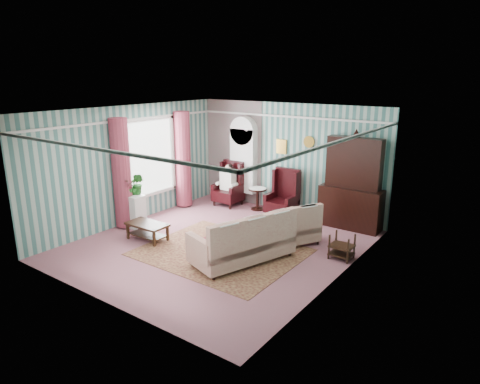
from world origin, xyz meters
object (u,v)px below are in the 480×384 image
Objects in this scene: bookcase at (243,165)px; plant_stand at (133,211)px; seated_woman at (228,185)px; round_side_table at (257,199)px; dresser_hutch at (352,180)px; coffee_table at (147,232)px; wingback_right at (282,194)px; wingback_left at (228,184)px; sofa at (242,235)px; nest_table at (342,246)px; floral_armchair at (300,220)px.

bookcase is 2.80× the size of plant_stand.
round_side_table is at bearing 9.46° from seated_woman.
dresser_hutch is 4.91m from coffee_table.
wingback_right is at bearing -171.23° from dresser_hutch.
wingback_left reaches higher than seated_woman.
sofa is (2.25, -3.20, -0.56)m from bookcase.
dresser_hutch is at bearing 35.08° from plant_stand.
wingback_right is at bearing 62.73° from coffee_table.
plant_stand is (-4.87, -1.20, 0.13)m from nest_table.
bookcase is 3.67m from coffee_table.
dresser_hutch is 1.89× the size of wingback_left.
wingback_left and wingback_right have the same top height.
floral_armchair reaches higher than nest_table.
floral_armchair is (-1.10, 0.29, 0.24)m from nest_table.
seated_woman is at bearing 92.24° from coffee_table.
dresser_hutch is at bearing 4.41° from wingback_left.
round_side_table is (0.90, 0.15, -0.29)m from seated_woman.
coffee_table is (-3.95, -1.61, -0.07)m from nest_table.
nest_table is at bearing -32.52° from sofa.
seated_woman is 1.97× the size of round_side_table.
sofa is (-1.57, -1.26, 0.29)m from nest_table.
bookcase is 2.35× the size of coffee_table.
sofa is at bearing -61.61° from round_side_table.
round_side_table is (0.65, -0.24, -0.82)m from bookcase.
sofa is 1.62m from floral_armchair.
dresser_hutch reaches higher than wingback_left.
floral_armchair is 3.43m from coffee_table.
wingback_right is (-1.75, -0.27, -0.55)m from dresser_hutch.
sofa is at bearing 8.27° from coffee_table.
dresser_hutch is 1.13× the size of sofa.
plant_stand is (-0.80, -2.75, -0.19)m from seated_woman.
dresser_hutch reaches higher than plant_stand.
bookcase is 3.39m from plant_stand.
round_side_table is at bearing 169.99° from wingback_right.
bookcase reaches higher than floral_armchair.
bookcase reaches higher than coffee_table.
sofa is at bearing -75.06° from wingback_right.
wingback_right is at bearing 33.66° from sofa.
sofa is 2.19× the size of coffee_table.
floral_armchair is at bearing 33.65° from coffee_table.
bookcase reaches higher than sofa.
floral_armchair is at bearing 1.96° from sofa.
nest_table is at bearing -33.75° from wingback_right.
wingback_left is 2.08× the size of round_side_table.
nest_table is (2.32, -1.55, -0.35)m from wingback_right.
sofa is (0.75, -2.81, -0.07)m from wingback_right.
sofa is at bearing -167.44° from floral_armchair.
coffee_table is (0.92, -0.41, -0.20)m from plant_stand.
wingback_left reaches higher than sofa.
wingback_left is 1.23× the size of floral_armchair.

